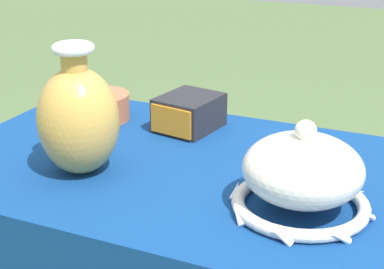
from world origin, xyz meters
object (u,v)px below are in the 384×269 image
object	(u,v)px
mosaic_tile_box	(189,113)
pot_squat_terracotta	(100,106)
vase_tall_bulbous	(78,118)
vase_dome_bell	(302,176)

from	to	relation	value
mosaic_tile_box	pot_squat_terracotta	bearing A→B (deg)	-163.48
pot_squat_terracotta	mosaic_tile_box	bearing A→B (deg)	6.86
vase_tall_bulbous	mosaic_tile_box	xyz separation A→B (m)	(0.09, 0.29, -0.07)
pot_squat_terracotta	vase_dome_bell	bearing A→B (deg)	-24.16
vase_dome_bell	pot_squat_terracotta	xyz separation A→B (m)	(-0.54, 0.24, -0.03)
vase_tall_bulbous	mosaic_tile_box	world-z (taller)	vase_tall_bulbous
vase_tall_bulbous	mosaic_tile_box	distance (m)	0.31
vase_dome_bell	pot_squat_terracotta	bearing A→B (deg)	155.84
vase_tall_bulbous	vase_dome_bell	xyz separation A→B (m)	(0.42, 0.02, -0.05)
mosaic_tile_box	pot_squat_terracotta	world-z (taller)	mosaic_tile_box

